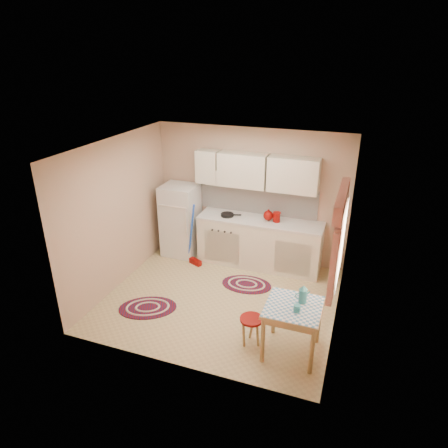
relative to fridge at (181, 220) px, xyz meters
The scene contains 14 objects.
room_shell 1.98m from the fridge, 34.96° to the right, with size 3.64×3.60×2.52m.
fridge is the anchor object (origin of this frame).
broom 0.57m from the fridge, 38.19° to the right, with size 0.28×0.12×1.20m, color blue, non-canonical shape.
base_cabinets 1.59m from the fridge, ahead, with size 2.25×0.60×0.88m, color silver.
countertop 1.58m from the fridge, ahead, with size 2.27×0.62×0.04m, color silver.
frying_pan 0.99m from the fridge, ahead, with size 0.24×0.24×0.05m, color black.
red_kettle 1.74m from the fridge, ahead, with size 0.20×0.18×0.20m, color #7D0804, non-canonical shape.
red_canister 1.89m from the fridge, ahead, with size 0.12×0.12×0.16m, color #7D0804.
table 3.36m from the fridge, 39.00° to the right, with size 0.72×0.72×0.72m, color tan.
stool 3.00m from the fridge, 46.02° to the right, with size 0.32×0.32×0.42m, color #7D0804.
coffee_pot 3.34m from the fridge, 36.44° to the right, with size 0.13×0.11×0.27m, color teal, non-canonical shape.
mug 3.45m from the fridge, 39.69° to the right, with size 0.09×0.09×0.10m, color teal.
rug_center 1.86m from the fridge, 24.61° to the right, with size 0.86×0.57×0.02m, color #6A0B0B, non-canonical shape.
rug_left 2.04m from the fridge, 80.94° to the right, with size 0.90×0.60×0.02m, color #6A0B0B, non-canonical shape.
Camera 1 is at (1.91, -5.14, 3.72)m, focal length 32.00 mm.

